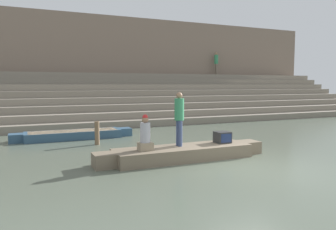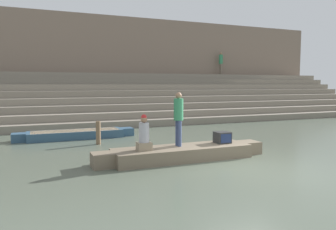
% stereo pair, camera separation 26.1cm
% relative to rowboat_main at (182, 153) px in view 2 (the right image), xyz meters
% --- Properties ---
extents(ground_plane, '(120.00, 120.00, 0.00)m').
position_rel_rowboat_main_xyz_m(ground_plane, '(1.41, -1.69, -0.22)').
color(ground_plane, '#566051').
extents(ghat_steps, '(36.00, 6.31, 3.16)m').
position_rel_rowboat_main_xyz_m(ghat_steps, '(1.41, 11.86, 0.90)').
color(ghat_steps, gray).
rests_on(ghat_steps, ground).
extents(back_wall, '(34.20, 1.28, 7.24)m').
position_rel_rowboat_main_xyz_m(back_wall, '(1.41, 14.69, 3.37)').
color(back_wall, '#7F6B5B').
rests_on(back_wall, ground).
extents(rowboat_main, '(5.69, 1.32, 0.41)m').
position_rel_rowboat_main_xyz_m(rowboat_main, '(0.00, 0.00, 0.00)').
color(rowboat_main, '#756651').
rests_on(rowboat_main, ground).
extents(person_standing, '(0.30, 0.30, 1.71)m').
position_rel_rowboat_main_xyz_m(person_standing, '(-0.08, 0.15, 1.19)').
color(person_standing, '#3D4C75').
rests_on(person_standing, rowboat_main).
extents(person_rowing, '(0.42, 0.33, 1.08)m').
position_rel_rowboat_main_xyz_m(person_rowing, '(-1.30, -0.08, 0.64)').
color(person_rowing, gray).
rests_on(person_rowing, rowboat_main).
extents(tv_set, '(0.48, 0.47, 0.38)m').
position_rel_rowboat_main_xyz_m(tv_set, '(1.51, 0.07, 0.38)').
color(tv_set, '#2D2D2D').
rests_on(tv_set, rowboat_main).
extents(moored_boat_shore, '(5.16, 1.15, 0.35)m').
position_rel_rowboat_main_xyz_m(moored_boat_shore, '(-2.62, 5.50, -0.03)').
color(moored_boat_shore, '#33516B').
rests_on(moored_boat_shore, ground).
extents(mooring_post, '(0.19, 0.19, 0.93)m').
position_rel_rowboat_main_xyz_m(mooring_post, '(-1.96, 3.69, 0.24)').
color(mooring_post, brown).
rests_on(mooring_post, ground).
extents(person_on_steps, '(0.31, 0.31, 1.78)m').
position_rel_rowboat_main_xyz_m(person_on_steps, '(9.80, 13.70, 3.98)').
color(person_on_steps, '#756656').
rests_on(person_on_steps, ghat_steps).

